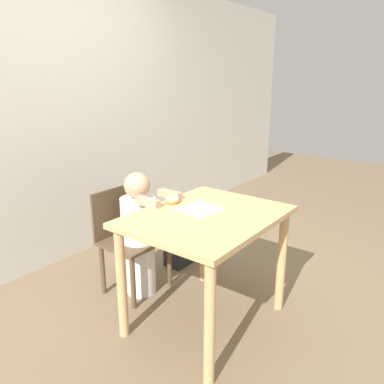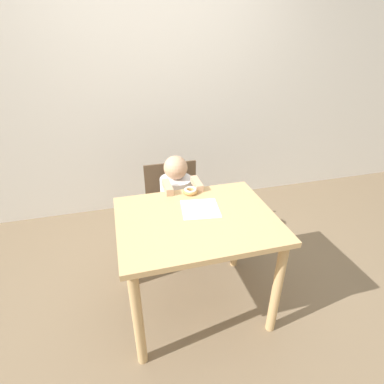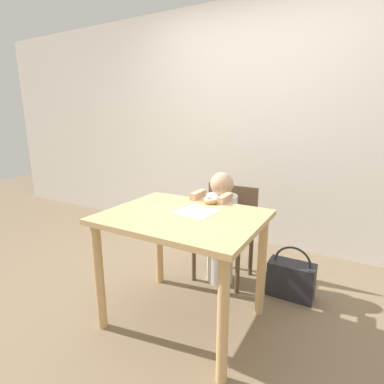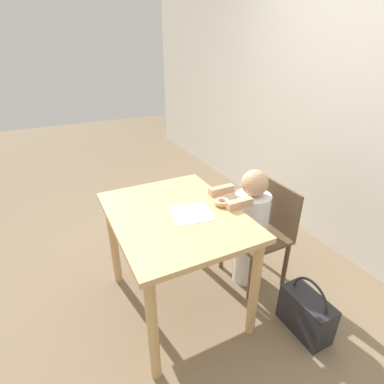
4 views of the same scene
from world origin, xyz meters
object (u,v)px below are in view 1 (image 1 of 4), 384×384
object	(u,v)px
handbag	(183,246)
child_figure	(140,234)
chair	(130,236)
donut	(172,200)

from	to	relation	value
handbag	child_figure	bearing A→B (deg)	-174.45
chair	donut	size ratio (longest dim) A/B	7.57
donut	handbag	xyz separation A→B (m)	(0.53, 0.34, -0.63)
child_figure	chair	bearing A→B (deg)	90.00
child_figure	donut	size ratio (longest dim) A/B	9.02
chair	handbag	xyz separation A→B (m)	(0.57, -0.06, -0.28)
chair	donut	bearing A→B (deg)	-84.35
chair	child_figure	world-z (taller)	child_figure
donut	handbag	world-z (taller)	donut
chair	handbag	size ratio (longest dim) A/B	1.90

